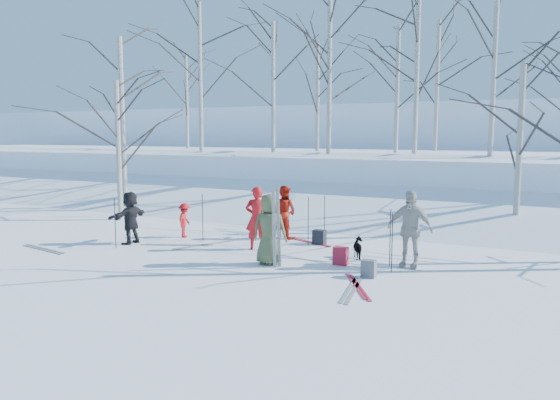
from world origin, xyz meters
The scene contains 41 objects.
ground centered at (0.00, 0.00, 0.00)m, with size 120.00×120.00×0.00m, color white.
snow_ramp centered at (0.00, 7.00, 0.15)m, with size 70.00×9.50×1.40m, color white.
snow_plateau centered at (0.00, 17.00, 1.00)m, with size 70.00×18.00×2.20m, color white.
far_hill centered at (0.00, 38.00, 2.00)m, with size 90.00×30.00×6.00m, color white.
skier_olive_center centered at (0.63, -0.22, 0.84)m, with size 0.82×0.53×1.67m, color #4A5533.
skier_red_north centered at (-0.49, 1.11, 0.83)m, with size 0.61×0.40×1.67m, color red.
skier_redor_behind centered at (-0.55, 2.82, 0.78)m, with size 0.75×0.59×1.55m, color red.
skier_red_seated centered at (-3.22, 1.57, 0.51)m, with size 0.66×0.38×1.02m, color red.
skier_cream_east centered at (3.58, 1.05, 0.89)m, with size 1.04×0.43×1.78m, color beige.
skier_grey_west centered at (-3.97, 0.12, 0.73)m, with size 1.35×0.43×1.46m, color black.
dog centered at (2.29, 1.32, 0.26)m, with size 0.28×0.62×0.53m, color black.
upright_ski_left centered at (0.89, -0.48, 0.95)m, with size 0.07×0.02×1.90m, color silver.
upright_ski_right centered at (0.96, -0.39, 0.95)m, with size 0.07×0.02×1.90m, color silver.
ski_pair_a centered at (3.08, -1.32, 0.01)m, with size 0.56×1.90×0.02m, color silver, non-canonical shape.
ski_pair_b centered at (3.10, -1.05, 0.01)m, with size 1.16×1.73×0.02m, color red, non-canonical shape.
ski_pair_c centered at (-2.00, 0.93, 0.01)m, with size 0.93×1.82×0.02m, color silver, non-canonical shape.
ski_pair_d centered at (-5.45, -1.57, 0.01)m, with size 1.91×0.53×0.02m, color silver, non-canonical shape.
ski_pair_e centered at (0.23, 2.65, 0.01)m, with size 1.84×0.90×0.02m, color red, non-canonical shape.
ski_pair_f centered at (-2.69, 0.52, 0.01)m, with size 1.82×0.96×0.02m, color silver, non-canonical shape.
ski_pole_a centered at (3.37, 0.40, 0.67)m, with size 0.02×0.02×1.34m, color black.
ski_pole_b centered at (-3.85, -0.04, 0.67)m, with size 0.02×0.02×1.34m, color black.
ski_pole_c centered at (-3.88, -0.56, 0.67)m, with size 0.02×0.02×1.34m, color black.
ski_pole_d centered at (3.18, 0.88, 0.67)m, with size 0.02×0.02×1.34m, color black.
ski_pole_e centered at (0.48, 2.24, 0.67)m, with size 0.02×0.02×1.34m, color black.
ski_pole_f centered at (0.77, 2.70, 0.67)m, with size 0.02×0.02×1.34m, color black.
ski_pole_g centered at (-2.48, 1.44, 0.67)m, with size 0.02×0.02×1.34m, color black.
backpack_red centered at (2.12, 0.51, 0.21)m, with size 0.32×0.22×0.42m, color #A91A2D.
backpack_grey centered at (3.07, -0.26, 0.19)m, with size 0.30×0.20×0.38m, color #56585D.
backpack_dark centered at (0.72, 2.47, 0.20)m, with size 0.34×0.24×0.40m, color black.
birch_plateau_a centered at (-12.54, 13.98, 4.82)m, with size 4.26×4.26×5.23m, color silver, non-canonical shape.
birch_plateau_c centered at (-5.22, 10.72, 5.10)m, with size 4.65×4.65×5.79m, color silver, non-canonical shape.
birch_plateau_d centered at (-0.23, 13.13, 4.99)m, with size 4.50×4.50×5.58m, color silver, non-canonical shape.
birch_plateau_f centered at (4.01, 11.29, 5.25)m, with size 4.86×4.86×6.09m, color silver, non-canonical shape.
birch_plateau_g centered at (0.97, 11.74, 5.34)m, with size 5.00×5.00×6.29m, color silver, non-canonical shape.
birch_plateau_h centered at (0.80, 16.50, 5.36)m, with size 5.02×5.02×6.32m, color silver, non-canonical shape.
birch_plateau_i centered at (-2.22, 10.06, 5.32)m, with size 4.97×4.97×6.24m, color silver, non-canonical shape.
birch_plateau_j centered at (-4.34, 13.66, 4.80)m, with size 4.24×4.24×5.20m, color silver, non-canonical shape.
birch_plateau_l centered at (-9.54, 11.17, 5.79)m, with size 5.63×5.63×7.18m, color silver, non-canonical shape.
birch_edge_a centered at (-7.31, 3.17, 2.44)m, with size 4.02×4.02×4.89m, color silver, non-canonical shape.
birch_edge_d centered at (-8.89, 5.06, 3.39)m, with size 5.34×5.34×6.77m, color silver, non-canonical shape.
birch_edge_e centered at (5.41, 6.31, 2.55)m, with size 4.17×4.17×5.10m, color silver, non-canonical shape.
Camera 1 is at (6.68, -11.17, 3.04)m, focal length 35.00 mm.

